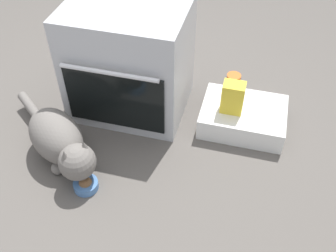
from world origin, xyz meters
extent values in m
plane|color=#56514C|center=(0.00, 0.00, 0.00)|extent=(8.00, 8.00, 0.00)
cube|color=#B7BABF|center=(-0.08, 0.48, 0.33)|extent=(0.65, 0.51, 0.65)
cube|color=black|center=(-0.08, 0.22, 0.24)|extent=(0.55, 0.01, 0.36)
cylinder|color=silver|center=(-0.08, 0.19, 0.44)|extent=(0.52, 0.02, 0.02)
cube|color=white|center=(0.60, 0.46, 0.07)|extent=(0.47, 0.36, 0.13)
cylinder|color=#4C7AB7|center=(-0.10, -0.19, 0.02)|extent=(0.12, 0.12, 0.04)
sphere|color=brown|center=(-0.10, -0.19, 0.04)|extent=(0.07, 0.07, 0.07)
ellipsoid|color=slate|center=(-0.33, -0.01, 0.14)|extent=(0.46, 0.43, 0.25)
sphere|color=slate|center=(-0.14, -0.16, 0.16)|extent=(0.18, 0.18, 0.18)
cone|color=slate|center=(-0.11, -0.12, 0.22)|extent=(0.06, 0.06, 0.08)
cone|color=slate|center=(-0.17, -0.20, 0.22)|extent=(0.06, 0.06, 0.08)
cylinder|color=slate|center=(-0.59, 0.19, 0.08)|extent=(0.29, 0.25, 0.07)
sphere|color=slate|center=(-0.20, -0.03, 0.03)|extent=(0.07, 0.07, 0.07)
sphere|color=slate|center=(-0.28, -0.14, 0.03)|extent=(0.07, 0.07, 0.07)
cube|color=yellow|center=(0.52, 0.43, 0.22)|extent=(0.12, 0.09, 0.18)
cylinder|color=#D16023|center=(0.51, 0.56, 0.20)|extent=(0.08, 0.08, 0.14)
camera|label=1|loc=(0.60, -1.24, 1.60)|focal=41.84mm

